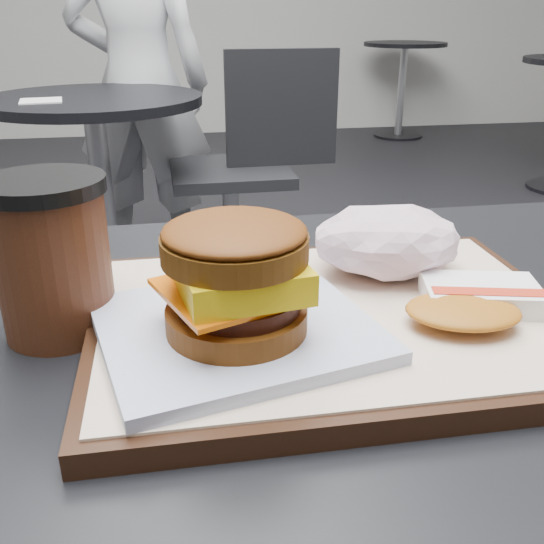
{
  "coord_description": "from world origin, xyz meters",
  "views": [
    {
      "loc": [
        -0.12,
        -0.41,
        1.01
      ],
      "look_at": [
        -0.05,
        -0.01,
        0.83
      ],
      "focal_mm": 40.0,
      "sensor_mm": 36.0,
      "label": 1
    }
  ],
  "objects": [
    {
      "name": "breakfast_sandwich",
      "position": [
        -0.08,
        -0.03,
        0.83
      ],
      "size": [
        0.22,
        0.21,
        0.09
      ],
      "color": "white",
      "rests_on": "serving_tray"
    },
    {
      "name": "hash_brown",
      "position": [
        0.11,
        -0.02,
        0.8
      ],
      "size": [
        0.13,
        0.11,
        0.02
      ],
      "color": "white",
      "rests_on": "serving_tray"
    },
    {
      "name": "napkin",
      "position": [
        -0.49,
        1.55,
        0.75
      ],
      "size": [
        0.14,
        0.14,
        0.0
      ],
      "primitive_type": "cube",
      "rotation": [
        0.0,
        0.0,
        0.14
      ],
      "color": "white",
      "rests_on": "neighbor_table"
    },
    {
      "name": "serving_tray",
      "position": [
        0.0,
        0.01,
        0.78
      ],
      "size": [
        0.38,
        0.28,
        0.02
      ],
      "color": "black",
      "rests_on": "customer_table"
    },
    {
      "name": "neighbor_table",
      "position": [
        -0.35,
        1.65,
        0.55
      ],
      "size": [
        0.7,
        0.7,
        0.75
      ],
      "color": "black",
      "rests_on": "ground"
    },
    {
      "name": "bg_table_far",
      "position": [
        1.8,
        4.5,
        0.56
      ],
      "size": [
        0.66,
        0.66,
        0.75
      ],
      "color": "black",
      "rests_on": "ground"
    },
    {
      "name": "customer_table",
      "position": [
        0.0,
        0.0,
        0.58
      ],
      "size": [
        0.8,
        0.6,
        0.77
      ],
      "color": "#A5A5AA",
      "rests_on": "ground"
    },
    {
      "name": "crumpled_wrapper",
      "position": [
        0.07,
        0.07,
        0.82
      ],
      "size": [
        0.13,
        0.1,
        0.06
      ],
      "primitive_type": null,
      "color": "white",
      "rests_on": "serving_tray"
    },
    {
      "name": "patron",
      "position": [
        -0.21,
        2.06,
        0.74
      ],
      "size": [
        0.61,
        0.47,
        1.48
      ],
      "primitive_type": "imported",
      "rotation": [
        0.0,
        0.0,
        2.92
      ],
      "color": "silver",
      "rests_on": "ground"
    },
    {
      "name": "coffee_cup",
      "position": [
        -0.21,
        0.05,
        0.84
      ],
      "size": [
        0.09,
        0.09,
        0.13
      ],
      "color": "#3F1D0F",
      "rests_on": "customer_table"
    },
    {
      "name": "neighbor_chair",
      "position": [
        0.16,
        1.74,
        0.51
      ],
      "size": [
        0.6,
        0.43,
        0.88
      ],
      "color": "#A4A4A9",
      "rests_on": "ground"
    }
  ]
}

